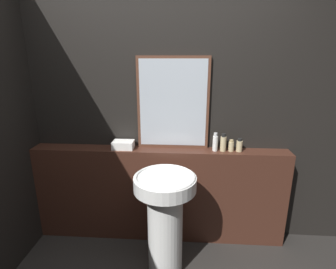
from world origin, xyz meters
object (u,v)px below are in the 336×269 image
Objects in this scene: towel_stack at (123,145)px; mirror at (173,103)px; lotion_bottle at (231,146)px; body_wash_bottle at (239,145)px; conditioner_bottle at (223,143)px; pedestal_sink at (165,215)px; shampoo_bottle at (215,143)px.

mirror is at bearing 9.30° from towel_stack.
body_wash_bottle is (0.07, 0.00, 0.01)m from lotion_bottle.
pedestal_sink is at bearing -138.81° from conditioner_bottle.
pedestal_sink is 0.82m from conditioner_bottle.
mirror reaches higher than lotion_bottle.
conditioner_bottle reaches higher than body_wash_bottle.
shampoo_bottle is (0.85, 0.00, 0.04)m from towel_stack.
towel_stack is 1.07m from body_wash_bottle.
mirror is 5.09× the size of conditioner_bottle.
shampoo_bottle is 1.57× the size of lotion_bottle.
mirror reaches higher than pedestal_sink.
conditioner_bottle is at bearing 0.00° from shampoo_bottle.
conditioner_bottle reaches higher than pedestal_sink.
mirror reaches higher than conditioner_bottle.
shampoo_bottle is at bearing 180.00° from lotion_bottle.
body_wash_bottle is at bearing -7.05° from mirror.
shampoo_bottle is 1.40× the size of body_wash_bottle.
shampoo_bottle is at bearing 0.00° from towel_stack.
mirror is 0.52m from shampoo_bottle.
mirror is 0.58m from conditioner_bottle.
shampoo_bottle reaches higher than pedestal_sink.
conditioner_bottle is 0.08m from lotion_bottle.
conditioner_bottle reaches higher than lotion_bottle.
conditioner_bottle is (0.07, 0.00, -0.00)m from shampoo_bottle.
conditioner_bottle is (0.46, -0.08, -0.34)m from mirror.
towel_stack is 0.85m from shampoo_bottle.
body_wash_bottle is (0.64, 0.44, 0.46)m from pedestal_sink.
pedestal_sink is 4.52× the size of towel_stack.
body_wash_bottle is (0.15, 0.00, -0.02)m from conditioner_bottle.
towel_stack is 1.00m from lotion_bottle.
towel_stack is (-0.43, 0.44, 0.44)m from pedestal_sink.
body_wash_bottle is at bearing 0.00° from shampoo_bottle.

